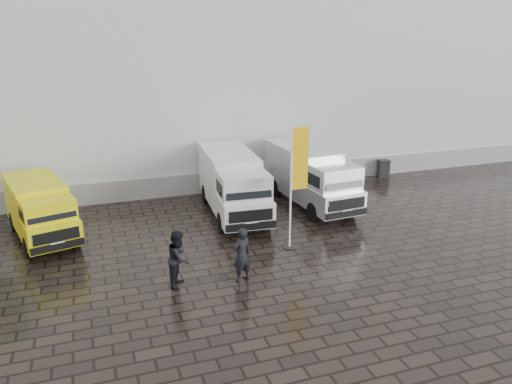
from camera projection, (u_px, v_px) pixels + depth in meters
ground at (311, 253)px, 17.74m from camera, size 120.00×120.00×0.00m
exhibition_hall at (234, 56)px, 30.85m from camera, size 44.00×16.00×12.00m
hall_plinth at (281, 175)px, 25.34m from camera, size 44.00×0.15×1.00m
van_yellow at (41, 212)px, 18.70m from camera, size 2.93×4.98×2.16m
van_white at (233, 185)px, 21.11m from camera, size 2.35×6.04×2.57m
van_silver at (311, 178)px, 22.23m from camera, size 2.36×5.96×2.53m
flagpole at (296, 180)px, 17.48m from camera, size 0.88×0.50×4.60m
wheelie_bin at (383, 169)px, 26.64m from camera, size 0.70×0.70×0.96m
person_front at (242, 255)px, 15.55m from camera, size 0.75×0.60×1.79m
person_tent at (179, 258)px, 15.30m from camera, size 0.99×1.08×1.81m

